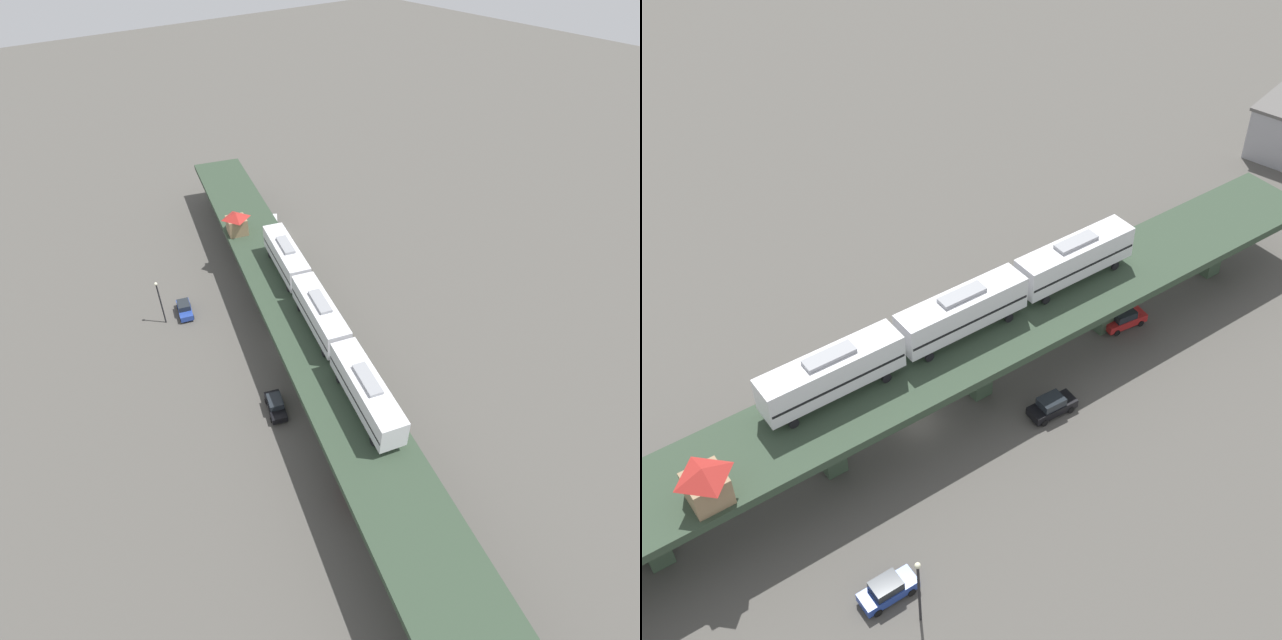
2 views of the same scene
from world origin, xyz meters
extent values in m
plane|color=#4C4944|center=(0.00, 0.00, 0.00)|extent=(400.00, 400.00, 0.00)
cube|color=#2C3D2C|center=(0.00, 0.00, 6.21)|extent=(34.26, 90.58, 0.80)
cube|color=#384C38|center=(-6.69, -22.53, 2.90)|extent=(2.24, 2.24, 5.81)
cube|color=#384C38|center=(-2.42, -8.15, 2.90)|extent=(2.24, 2.24, 5.81)
cube|color=#384C38|center=(1.85, 6.23, 2.90)|extent=(2.24, 2.24, 5.81)
cube|color=#384C38|center=(6.12, 20.61, 2.90)|extent=(2.24, 2.24, 5.81)
cube|color=#384C38|center=(10.40, 34.99, 2.90)|extent=(2.24, 2.24, 5.81)
cube|color=silver|center=(-3.31, -6.23, 9.15)|extent=(6.10, 12.30, 3.10)
cube|color=black|center=(-3.31, -6.23, 8.85)|extent=(6.07, 12.08, 0.24)
cube|color=gray|center=(-3.31, -6.23, 10.88)|extent=(2.54, 4.42, 0.36)
cylinder|color=black|center=(-5.65, -9.92, 7.03)|extent=(0.45, 0.87, 0.84)
cylinder|color=black|center=(-3.37, -10.60, 7.03)|extent=(0.45, 0.87, 0.84)
cylinder|color=black|center=(-3.26, -1.87, 7.03)|extent=(0.45, 0.87, 0.84)
cylinder|color=black|center=(-0.98, -2.55, 7.03)|extent=(0.45, 0.87, 0.84)
cube|color=silver|center=(0.28, 5.84, 9.15)|extent=(6.10, 12.30, 3.10)
cube|color=black|center=(0.28, 5.84, 8.85)|extent=(6.07, 12.08, 0.24)
cube|color=gray|center=(0.28, 5.84, 10.88)|extent=(2.54, 4.42, 0.36)
cylinder|color=black|center=(-2.06, 2.16, 7.03)|extent=(0.45, 0.87, 0.84)
cylinder|color=black|center=(0.22, 1.48, 7.03)|extent=(0.45, 0.87, 0.84)
cylinder|color=black|center=(0.33, 10.21, 7.03)|extent=(0.45, 0.87, 0.84)
cylinder|color=black|center=(2.61, 9.53, 7.03)|extent=(0.45, 0.87, 0.84)
cube|color=silver|center=(3.87, 17.92, 9.15)|extent=(6.10, 12.30, 3.10)
cube|color=black|center=(3.87, 17.92, 8.85)|extent=(6.07, 12.08, 0.24)
cube|color=gray|center=(3.87, 17.92, 10.88)|extent=(2.54, 4.42, 0.36)
cylinder|color=black|center=(1.53, 14.24, 7.03)|extent=(0.45, 0.87, 0.84)
cylinder|color=black|center=(3.81, 13.56, 7.03)|extent=(0.45, 0.87, 0.84)
cylinder|color=black|center=(3.92, 22.29, 7.03)|extent=(0.45, 0.87, 0.84)
cylinder|color=black|center=(6.20, 21.61, 7.03)|extent=(0.45, 0.87, 0.84)
cube|color=#8C7251|center=(-3.17, -19.09, 7.86)|extent=(3.48, 3.48, 2.50)
pyramid|color=maroon|center=(-3.17, -19.09, 9.56)|extent=(4.00, 4.00, 0.90)
cube|color=black|center=(8.51, 8.13, 0.73)|extent=(3.20, 4.75, 0.80)
cube|color=#1E2328|center=(8.45, 7.99, 1.51)|extent=(2.29, 2.63, 0.76)
cylinder|color=black|center=(7.21, 7.08, 0.33)|extent=(0.45, 0.70, 0.66)
cylinder|color=black|center=(8.82, 6.49, 0.33)|extent=(0.45, 0.70, 0.66)
cylinder|color=black|center=(8.19, 9.77, 0.33)|extent=(0.45, 0.70, 0.66)
cylinder|color=black|center=(9.80, 9.18, 0.33)|extent=(0.45, 0.70, 0.66)
cube|color=#233D93|center=(9.05, -14.36, 0.73)|extent=(3.00, 4.73, 0.80)
cube|color=#1E2328|center=(9.00, -14.50, 1.51)|extent=(2.21, 2.58, 0.76)
cylinder|color=black|center=(7.81, -15.48, 0.33)|extent=(0.42, 0.70, 0.66)
cylinder|color=black|center=(9.45, -15.98, 0.33)|extent=(0.42, 0.70, 0.66)
cylinder|color=black|center=(8.65, -12.74, 0.33)|extent=(0.42, 0.70, 0.66)
cylinder|color=black|center=(10.28, -13.24, 0.33)|extent=(0.42, 0.70, 0.66)
cube|color=#AD1E1E|center=(7.69, 22.18, 0.73)|extent=(3.42, 4.75, 0.80)
cube|color=#1E2328|center=(7.63, 22.04, 1.51)|extent=(2.39, 2.67, 0.76)
cylinder|color=black|center=(6.33, 21.21, 0.33)|extent=(0.49, 0.70, 0.66)
cylinder|color=black|center=(7.90, 20.52, 0.33)|extent=(0.49, 0.70, 0.66)
cylinder|color=black|center=(7.49, 23.83, 0.33)|extent=(0.49, 0.70, 0.66)
cylinder|color=black|center=(9.05, 23.14, 0.33)|extent=(0.49, 0.70, 0.66)
cube|color=#333338|center=(-9.97, -21.09, 1.65)|extent=(2.94, 2.89, 2.30)
cylinder|color=black|center=(-9.15, -21.64, 0.50)|extent=(0.85, 1.02, 1.00)
cylinder|color=black|center=(-10.79, -20.53, 0.50)|extent=(0.85, 1.02, 1.00)
cylinder|color=black|center=(12.06, -14.36, 3.25)|extent=(0.20, 0.20, 6.50)
sphere|color=beige|center=(12.06, -14.36, 6.72)|extent=(0.44, 0.44, 0.44)
camera|label=1|loc=(26.96, 40.55, 46.27)|focal=28.00mm
camera|label=2|loc=(34.93, -39.27, 58.02)|focal=50.00mm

